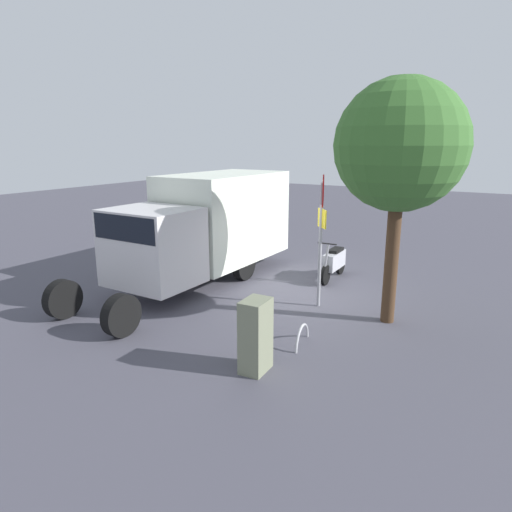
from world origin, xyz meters
name	(u,v)px	position (x,y,z in m)	size (l,w,h in m)	color
ground_plane	(302,297)	(0.00, 0.00, 0.00)	(60.00, 60.00, 0.00)	#484652
box_truck_near	(206,224)	(-0.03, -3.07, 1.65)	(7.61, 2.33, 3.02)	black
motorcycle	(334,262)	(-1.91, 0.13, 0.52)	(1.81, 0.55, 1.20)	black
stop_sign	(322,220)	(0.43, 0.64, 2.13)	(0.71, 0.33, 3.20)	#9E9EA3
street_tree	(400,147)	(0.55, 2.34, 3.82)	(2.73, 2.73, 5.21)	#47301E
utility_cabinet	(256,336)	(3.98, 0.92, 0.66)	(0.57, 0.41, 1.31)	gray
bike_rack_hoop	(302,344)	(2.62, 1.19, 0.00)	(0.85, 0.85, 0.05)	#B7B7BC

